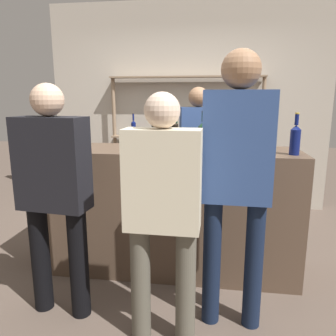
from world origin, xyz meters
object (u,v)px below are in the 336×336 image
at_px(customer_right, 237,170).
at_px(server_behind_counter, 197,148).
at_px(customer_left, 54,187).
at_px(wine_glass, 178,137).
at_px(customer_center, 163,205).
at_px(counter_bottle_1, 174,134).
at_px(cork_jar, 204,141).
at_px(counter_bottle_0, 203,136).
at_px(counter_bottle_2, 295,139).

relative_size(customer_right, server_behind_counter, 1.10).
bearing_deg(customer_left, wine_glass, -45.22).
bearing_deg(wine_glass, customer_center, -90.37).
bearing_deg(customer_right, counter_bottle_1, 36.59).
relative_size(customer_right, customer_center, 1.16).
relative_size(cork_jar, customer_left, 0.09).
height_order(counter_bottle_0, counter_bottle_1, counter_bottle_1).
bearing_deg(counter_bottle_0, customer_right, -68.03).
relative_size(counter_bottle_0, customer_right, 0.18).
relative_size(counter_bottle_2, customer_right, 0.18).
height_order(counter_bottle_1, customer_right, customer_right).
bearing_deg(server_behind_counter, customer_right, -2.16).
height_order(wine_glass, server_behind_counter, server_behind_counter).
relative_size(wine_glass, server_behind_counter, 0.09).
bearing_deg(counter_bottle_0, customer_left, -147.44).
bearing_deg(customer_center, customer_left, 77.86).
bearing_deg(counter_bottle_1, customer_center, -87.15).
xyz_separation_m(counter_bottle_1, counter_bottle_2, (0.95, -0.14, -0.01)).
bearing_deg(counter_bottle_0, customer_center, -104.17).
height_order(counter_bottle_0, customer_right, customer_right).
xyz_separation_m(counter_bottle_1, cork_jar, (0.25, 0.08, -0.06)).
bearing_deg(customer_right, customer_left, 94.05).
bearing_deg(wine_glass, customer_right, -52.94).
height_order(counter_bottle_2, customer_left, customer_left).
xyz_separation_m(customer_center, server_behind_counter, (0.11, 1.82, 0.07)).
bearing_deg(cork_jar, wine_glass, -133.84).
bearing_deg(customer_right, counter_bottle_2, -37.90).
relative_size(wine_glass, customer_left, 0.10).
bearing_deg(customer_center, cork_jar, -10.57).
height_order(counter_bottle_2, server_behind_counter, server_behind_counter).
height_order(cork_jar, server_behind_counter, server_behind_counter).
bearing_deg(customer_right, cork_jar, 18.48).
distance_m(customer_right, server_behind_counter, 1.63).
xyz_separation_m(counter_bottle_0, customer_center, (-0.20, -0.81, -0.32)).
distance_m(counter_bottle_0, customer_center, 0.89).
bearing_deg(counter_bottle_2, customer_right, -129.92).
bearing_deg(counter_bottle_1, counter_bottle_0, -25.86).
distance_m(counter_bottle_2, wine_glass, 0.90).
distance_m(counter_bottle_1, customer_left, 1.08).
bearing_deg(customer_center, counter_bottle_2, -48.10).
height_order(counter_bottle_2, cork_jar, counter_bottle_2).
xyz_separation_m(counter_bottle_2, server_behind_counter, (-0.80, 1.03, -0.24)).
distance_m(counter_bottle_2, customer_right, 0.75).
xyz_separation_m(customer_right, server_behind_counter, (-0.33, 1.59, -0.10)).
bearing_deg(customer_center, counter_bottle_1, 3.87).
bearing_deg(server_behind_counter, counter_bottle_1, -23.66).
distance_m(wine_glass, server_behind_counter, 1.05).
xyz_separation_m(wine_glass, server_behind_counter, (0.10, 1.02, -0.23)).
xyz_separation_m(counter_bottle_1, customer_center, (0.05, -0.93, -0.32)).
xyz_separation_m(counter_bottle_0, server_behind_counter, (-0.10, 1.01, -0.24)).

